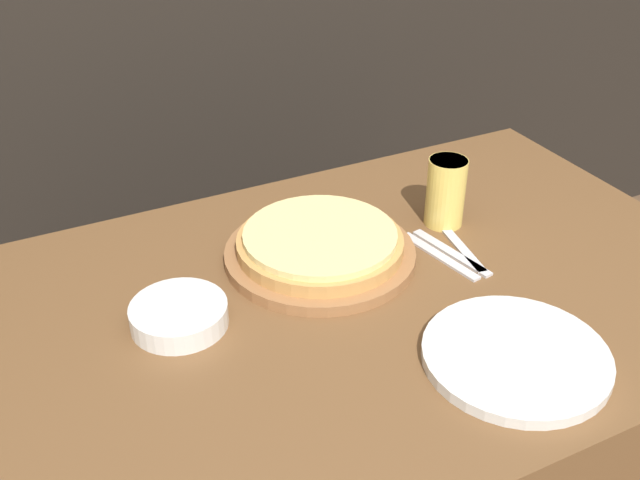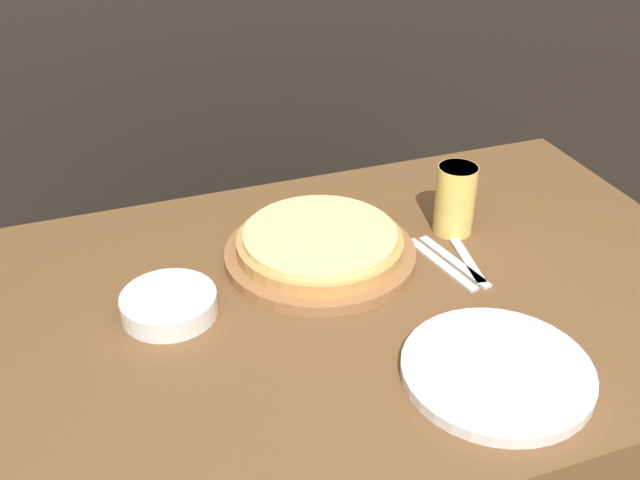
# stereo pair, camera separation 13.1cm
# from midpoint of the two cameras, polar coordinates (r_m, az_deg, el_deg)

# --- Properties ---
(dining_table) EXTENTS (1.25, 0.85, 0.76)m
(dining_table) POSITION_cam_midpoint_polar(r_m,az_deg,el_deg) (1.51, 1.13, -15.50)
(dining_table) COLOR brown
(dining_table) RESTS_ON ground_plane
(pizza_on_board) EXTENTS (0.34, 0.34, 0.06)m
(pizza_on_board) POSITION_cam_midpoint_polar(r_m,az_deg,el_deg) (1.32, -2.84, -0.63)
(pizza_on_board) COLOR #99663D
(pizza_on_board) RESTS_ON dining_table
(beer_glass) EXTENTS (0.07, 0.07, 0.13)m
(beer_glass) POSITION_cam_midpoint_polar(r_m,az_deg,el_deg) (1.41, 6.97, 3.78)
(beer_glass) COLOR #E5C65B
(beer_glass) RESTS_ON dining_table
(dinner_plate) EXTENTS (0.28, 0.28, 0.02)m
(dinner_plate) POSITION_cam_midpoint_polar(r_m,az_deg,el_deg) (1.13, 11.49, -8.81)
(dinner_plate) COLOR silver
(dinner_plate) RESTS_ON dining_table
(side_bowl) EXTENTS (0.15, 0.15, 0.04)m
(side_bowl) POSITION_cam_midpoint_polar(r_m,az_deg,el_deg) (1.20, -13.80, -5.68)
(side_bowl) COLOR silver
(side_bowl) RESTS_ON dining_table
(fork) EXTENTS (0.05, 0.18, 0.00)m
(fork) POSITION_cam_midpoint_polar(r_m,az_deg,el_deg) (1.34, 6.36, -1.32)
(fork) COLOR silver
(fork) RESTS_ON dining_table
(dinner_knife) EXTENTS (0.05, 0.18, 0.00)m
(dinner_knife) POSITION_cam_midpoint_polar(r_m,az_deg,el_deg) (1.35, 7.26, -1.05)
(dinner_knife) COLOR silver
(dinner_knife) RESTS_ON dining_table
(spoon) EXTENTS (0.04, 0.16, 0.00)m
(spoon) POSITION_cam_midpoint_polar(r_m,az_deg,el_deg) (1.36, 8.14, -0.79)
(spoon) COLOR silver
(spoon) RESTS_ON dining_table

